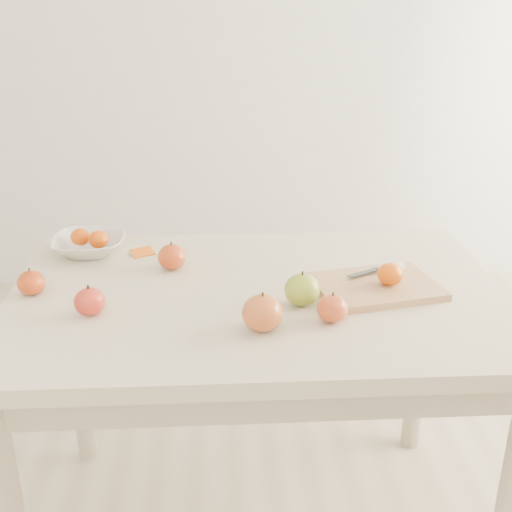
{
  "coord_description": "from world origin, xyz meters",
  "views": [
    {
      "loc": [
        -0.08,
        -1.41,
        1.42
      ],
      "look_at": [
        0.0,
        0.05,
        0.82
      ],
      "focal_mm": 45.0,
      "sensor_mm": 36.0,
      "label": 1
    }
  ],
  "objects": [
    {
      "name": "bowl_tangerine_far",
      "position": [
        -0.42,
        0.26,
        0.8
      ],
      "size": [
        0.06,
        0.06,
        0.05
      ],
      "primitive_type": "ellipsoid",
      "color": "#C74107",
      "rests_on": "fruit_bowl"
    },
    {
      "name": "paring_knife",
      "position": [
        0.33,
        0.06,
        0.78
      ],
      "size": [
        0.16,
        0.08,
        0.01
      ],
      "color": "white",
      "rests_on": "cutting_board"
    },
    {
      "name": "orange_peel_a",
      "position": [
        -0.3,
        0.25,
        0.75
      ],
      "size": [
        0.07,
        0.07,
        0.01
      ],
      "primitive_type": "cube",
      "rotation": [
        0.21,
        0.0,
        0.47
      ],
      "color": "#CE510E",
      "rests_on": "table"
    },
    {
      "name": "cutting_board",
      "position": [
        0.29,
        -0.01,
        0.76
      ],
      "size": [
        0.33,
        0.27,
        0.02
      ],
      "primitive_type": "cube",
      "rotation": [
        0.0,
        0.0,
        0.21
      ],
      "color": "tan",
      "rests_on": "table"
    },
    {
      "name": "fruit_bowl",
      "position": [
        -0.45,
        0.27,
        0.77
      ],
      "size": [
        0.2,
        0.2,
        0.05
      ],
      "primitive_type": "imported",
      "color": "silver",
      "rests_on": "table"
    },
    {
      "name": "orange_peel_b",
      "position": [
        -0.23,
        0.25,
        0.75
      ],
      "size": [
        0.05,
        0.04,
        0.01
      ],
      "primitive_type": "cube",
      "rotation": [
        -0.14,
        0.0,
        -0.2
      ],
      "color": "#C9480E",
      "rests_on": "table"
    },
    {
      "name": "table",
      "position": [
        0.0,
        0.0,
        0.65
      ],
      "size": [
        1.2,
        0.8,
        0.75
      ],
      "color": "beige",
      "rests_on": "ground"
    },
    {
      "name": "apple_red_e",
      "position": [
        0.15,
        -0.17,
        0.78
      ],
      "size": [
        0.07,
        0.07,
        0.06
      ],
      "primitive_type": "ellipsoid",
      "color": "maroon",
      "rests_on": "table"
    },
    {
      "name": "apple_red_d",
      "position": [
        -0.54,
        0.01,
        0.78
      ],
      "size": [
        0.07,
        0.07,
        0.06
      ],
      "primitive_type": "ellipsoid",
      "color": "maroon",
      "rests_on": "table"
    },
    {
      "name": "apple_red_a",
      "position": [
        -0.21,
        0.15,
        0.78
      ],
      "size": [
        0.07,
        0.07,
        0.07
      ],
      "primitive_type": "ellipsoid",
      "color": "maroon",
      "rests_on": "table"
    },
    {
      "name": "apple_green",
      "position": [
        0.1,
        -0.08,
        0.79
      ],
      "size": [
        0.08,
        0.08,
        0.08
      ],
      "primitive_type": "ellipsoid",
      "color": "olive",
      "rests_on": "table"
    },
    {
      "name": "board_tangerine",
      "position": [
        0.32,
        -0.02,
        0.8
      ],
      "size": [
        0.06,
        0.06,
        0.05
      ],
      "primitive_type": "ellipsoid",
      "color": "#CF4307",
      "rests_on": "cutting_board"
    },
    {
      "name": "bowl_tangerine_near",
      "position": [
        -0.48,
        0.28,
        0.79
      ],
      "size": [
        0.05,
        0.05,
        0.05
      ],
      "primitive_type": "ellipsoid",
      "color": "#C83F07",
      "rests_on": "fruit_bowl"
    },
    {
      "name": "apple_red_c",
      "position": [
        -0.0,
        -0.2,
        0.79
      ],
      "size": [
        0.09,
        0.09,
        0.08
      ],
      "primitive_type": "ellipsoid",
      "color": "maroon",
      "rests_on": "table"
    },
    {
      "name": "apple_red_b",
      "position": [
        -0.38,
        -0.1,
        0.78
      ],
      "size": [
        0.07,
        0.07,
        0.06
      ],
      "primitive_type": "ellipsoid",
      "color": "#A20B0F",
      "rests_on": "table"
    }
  ]
}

